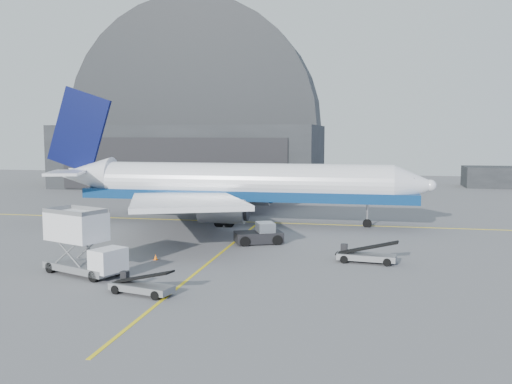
% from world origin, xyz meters
% --- Properties ---
extents(ground, '(200.00, 200.00, 0.00)m').
position_xyz_m(ground, '(0.00, 0.00, 0.00)').
color(ground, '#565659').
rests_on(ground, ground).
extents(taxi_lines, '(80.00, 42.12, 0.02)m').
position_xyz_m(taxi_lines, '(0.00, 12.67, 0.01)').
color(taxi_lines, yellow).
rests_on(taxi_lines, ground).
extents(hangar, '(50.00, 28.30, 28.00)m').
position_xyz_m(hangar, '(-22.00, 64.95, 9.54)').
color(hangar, black).
rests_on(hangar, ground).
extents(distant_bldg_a, '(14.00, 8.00, 4.00)m').
position_xyz_m(distant_bldg_a, '(38.00, 72.00, 0.00)').
color(distant_bldg_a, black).
rests_on(distant_bldg_a, ground).
extents(airliner, '(46.77, 45.35, 16.41)m').
position_xyz_m(airliner, '(-3.28, 18.99, 4.59)').
color(airliner, white).
rests_on(airliner, ground).
extents(catering_truck, '(7.22, 4.85, 4.66)m').
position_xyz_m(catering_truck, '(-8.28, -7.01, 2.36)').
color(catering_truck, slate).
rests_on(catering_truck, ground).
extents(pushback_tug, '(5.10, 4.07, 2.07)m').
position_xyz_m(pushback_tug, '(2.56, 7.43, 0.78)').
color(pushback_tug, black).
rests_on(pushback_tug, ground).
extents(belt_loader_a, '(4.78, 2.52, 1.79)m').
position_xyz_m(belt_loader_a, '(-1.86, -11.17, 0.55)').
color(belt_loader_a, slate).
rests_on(belt_loader_a, ground).
extents(belt_loader_b, '(5.13, 2.20, 1.93)m').
position_xyz_m(belt_loader_b, '(12.66, 1.09, 0.59)').
color(belt_loader_b, slate).
rests_on(belt_loader_b, ground).
extents(traffic_cone, '(0.33, 0.33, 0.47)m').
position_xyz_m(traffic_cone, '(-4.69, -1.34, 0.22)').
color(traffic_cone, '#FF6408').
rests_on(traffic_cone, ground).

